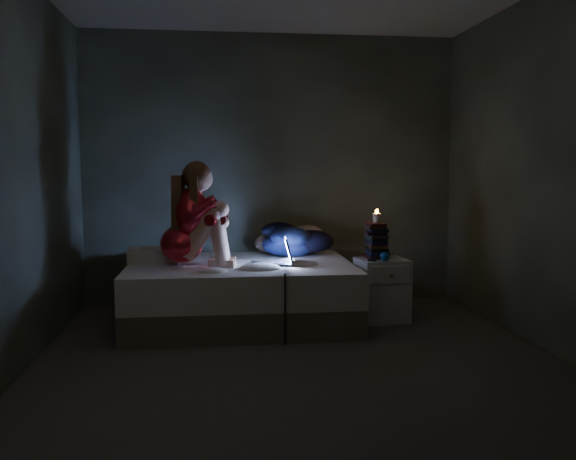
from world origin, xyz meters
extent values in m
cube|color=#504A46|center=(0.00, 0.00, -0.01)|extent=(3.60, 3.80, 0.02)
cube|color=#2A2F24|center=(0.00, 1.91, 1.30)|extent=(3.60, 0.02, 2.60)
cube|color=#2A2F24|center=(0.00, -1.91, 1.30)|extent=(3.60, 0.02, 2.60)
cube|color=#2A2F24|center=(-1.81, 0.00, 1.30)|extent=(0.02, 3.80, 2.60)
cube|color=#2A2F24|center=(1.81, 0.00, 1.30)|extent=(0.02, 3.80, 2.60)
cube|color=white|center=(-1.08, 1.24, 0.58)|extent=(0.42, 0.30, 0.12)
cube|color=silver|center=(0.87, 1.02, 0.27)|extent=(0.44, 0.40, 0.54)
cylinder|color=beige|center=(0.83, 1.08, 0.90)|extent=(0.07, 0.07, 0.08)
cube|color=black|center=(0.75, 0.97, 0.54)|extent=(0.11, 0.16, 0.01)
sphere|color=#124A8C|center=(0.83, 0.88, 0.58)|extent=(0.08, 0.08, 0.08)
camera|label=1|loc=(-0.56, -4.06, 1.31)|focal=38.25mm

